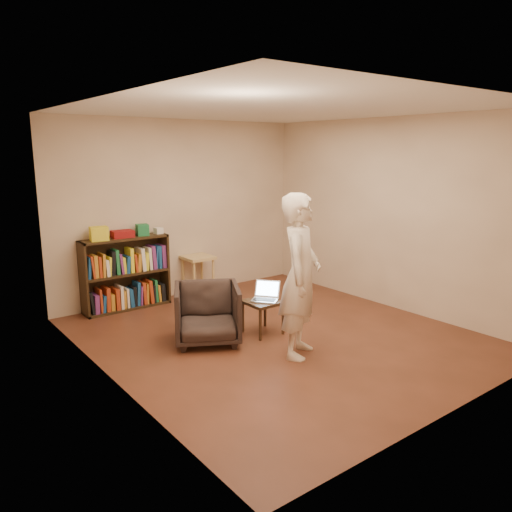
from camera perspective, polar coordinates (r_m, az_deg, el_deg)
floor at (r=6.01m, az=2.44°, el=-9.07°), size 4.50×4.50×0.00m
ceiling at (r=5.62m, az=2.68°, el=16.50°), size 4.50×4.50×0.00m
wall_back at (r=7.52m, az=-8.58°, el=5.31°), size 4.00×0.00×4.00m
wall_left at (r=4.66m, az=-16.65°, el=0.89°), size 0.00×4.50×4.50m
wall_right at (r=7.11m, az=15.04°, el=4.66°), size 0.00×4.50×4.50m
bookshelf at (r=7.11m, az=-14.67°, el=-2.38°), size 1.20×0.30×1.00m
box_yellow at (r=6.82m, az=-17.51°, el=2.45°), size 0.25×0.19×0.18m
red_cloth at (r=6.99m, az=-15.02°, el=2.45°), size 0.30×0.23×0.09m
box_green at (r=7.09m, az=-12.86°, el=2.93°), size 0.18×0.18×0.16m
box_white at (r=7.20m, az=-11.09°, el=2.86°), size 0.11×0.11×0.08m
stool at (r=7.53m, az=-6.66°, el=-0.88°), size 0.42×0.42×0.61m
armchair at (r=5.74m, az=-5.59°, el=-6.57°), size 0.99×1.00×0.67m
side_table at (r=5.97m, az=0.79°, el=-5.75°), size 0.40×0.40×0.41m
laptop at (r=5.99m, az=1.12°, el=-4.51°), size 0.43×0.43×0.21m
person at (r=5.24m, az=5.09°, el=-2.29°), size 0.76×0.71×1.74m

